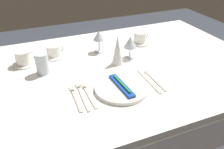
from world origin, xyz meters
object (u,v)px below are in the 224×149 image
Objects in this scene: dinner_knife at (149,81)px; coffee_cup_right at (23,57)px; toothbrush_package at (122,85)px; coffee_cup_left at (140,37)px; fork_outer at (88,94)px; wine_glass_centre at (99,37)px; wine_glass_left at (130,43)px; fork_inner at (82,95)px; fork_salad at (75,97)px; coffee_cup_far at (53,50)px; drink_tumbler at (42,64)px; napkin_folded at (118,50)px; dinner_plate at (122,88)px; spoon_soup at (152,78)px.

dinner_knife is 2.10× the size of coffee_cup_right.
coffee_cup_left is (0.35, 0.46, 0.02)m from toothbrush_package.
coffee_cup_left reaches higher than fork_outer.
coffee_cup_right is (-0.76, -0.02, 0.00)m from coffee_cup_left.
wine_glass_left is at bearing -47.39° from wine_glass_centre.
fork_inner is at bearing 177.50° from dinner_knife.
fork_salad is 1.95× the size of coffee_cup_far.
wine_glass_centre is 0.40m from drink_tumbler.
coffee_cup_left is 0.34m from napkin_folded.
coffee_cup_left is 0.24m from wine_glass_left.
drink_tumbler is (-0.48, 0.30, 0.06)m from dinner_knife.
wine_glass_centre is (0.27, 0.43, 0.10)m from fork_salad.
coffee_cup_right reaches higher than fork_salad.
napkin_folded reaches higher than drink_tumbler.
napkin_folded reaches higher than dinner_knife.
drink_tumbler is 0.66× the size of napkin_folded.
coffee_cup_right reaches higher than coffee_cup_far.
toothbrush_package is 0.99× the size of fork_outer.
napkin_folded reaches higher than fork_outer.
dinner_plate is at bearing 0.00° from toothbrush_package.
napkin_folded is (-0.07, 0.24, 0.08)m from dinner_knife.
wine_glass_left is at bearing 57.17° from dinner_plate.
toothbrush_package is at bearing -96.30° from wine_glass_centre.
coffee_cup_left is at bearing 37.58° from fork_salad.
fork_salad is (-0.06, -0.00, 0.00)m from fork_outer.
fork_inner is 2.17× the size of coffee_cup_left.
dinner_plate is 0.19m from fork_inner.
dinner_plate is 1.52× the size of napkin_folded.
coffee_cup_left reaches higher than dinner_plate.
spoon_soup is 1.99× the size of coffee_cup_far.
wine_glass_left reaches higher than fork_salad.
fork_outer is 0.68m from coffee_cup_left.
coffee_cup_right is at bearing 121.34° from drink_tumbler.
spoon_soup is (0.03, 0.02, 0.00)m from dinner_knife.
spoon_soup is (0.19, 0.03, -0.02)m from toothbrush_package.
spoon_soup is 2.00× the size of coffee_cup_left.
drink_tumbler is (-0.10, 0.29, 0.06)m from fork_salad.
coffee_cup_right is at bearing 142.33° from dinner_knife.
napkin_folded reaches higher than wine_glass_centre.
coffee_cup_right is (-0.22, 0.42, 0.05)m from fork_inner.
coffee_cup_far is (-0.58, 0.02, -0.00)m from coffee_cup_left.
napkin_folded reaches higher than fork_salad.
napkin_folded is (0.09, 0.25, 0.06)m from toothbrush_package.
fork_inner is 0.48m from wine_glass_left.
drink_tumbler is (0.08, -0.14, 0.01)m from coffee_cup_right.
dinner_knife is (0.32, -0.01, 0.00)m from fork_outer.
dinner_knife is 0.27m from napkin_folded.
fork_salad is 0.31m from drink_tumbler.
dinner_knife is 0.49m from coffee_cup_left.
fork_inner is 1.65× the size of wine_glass_centre.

